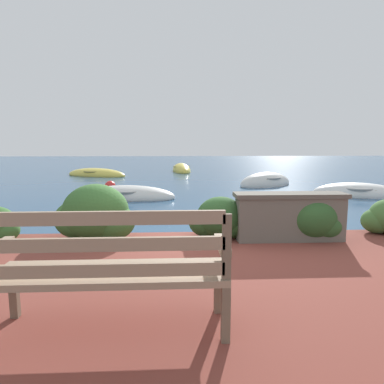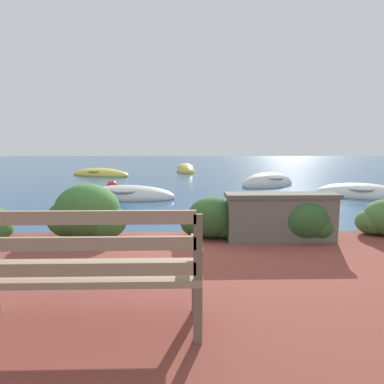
# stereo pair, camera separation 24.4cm
# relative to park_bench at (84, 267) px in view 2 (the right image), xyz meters

# --- Properties ---
(ground_plane) EXTENTS (80.00, 80.00, 0.00)m
(ground_plane) POSITION_rel_park_bench_xyz_m (0.93, 2.83, -0.71)
(ground_plane) COLOR navy
(patio_terrace) EXTENTS (9.00, 6.50, 0.22)m
(patio_terrace) POSITION_rel_park_bench_xyz_m (0.93, -0.42, -0.60)
(patio_terrace) COLOR brown
(patio_terrace) RESTS_ON ground_plane
(park_bench) EXTENTS (1.68, 0.48, 0.93)m
(park_bench) POSITION_rel_park_bench_xyz_m (0.00, 0.00, 0.00)
(park_bench) COLOR brown
(park_bench) RESTS_ON patio_terrace
(stone_wall) EXTENTS (1.57, 0.39, 0.67)m
(stone_wall) POSITION_rel_park_bench_xyz_m (2.08, 2.33, -0.15)
(stone_wall) COLOR #666056
(stone_wall) RESTS_ON patio_terrace
(hedge_clump_left) EXTENTS (1.17, 0.84, 0.79)m
(hedge_clump_left) POSITION_rel_park_bench_xyz_m (-0.68, 2.51, -0.14)
(hedge_clump_left) COLOR #38662D
(hedge_clump_left) RESTS_ON patio_terrace
(hedge_clump_centre) EXTENTS (0.88, 0.63, 0.60)m
(hedge_clump_centre) POSITION_rel_park_bench_xyz_m (1.11, 2.52, -0.23)
(hedge_clump_centre) COLOR #284C23
(hedge_clump_centre) RESTS_ON patio_terrace
(hedge_clump_right) EXTENTS (0.94, 0.67, 0.64)m
(hedge_clump_right) POSITION_rel_park_bench_xyz_m (2.40, 2.37, -0.21)
(hedge_clump_right) COLOR #2D5628
(hedge_clump_right) RESTS_ON patio_terrace
(hedge_clump_far_right) EXTENTS (0.79, 0.57, 0.54)m
(hedge_clump_far_right) POSITION_rel_park_bench_xyz_m (3.71, 2.58, -0.25)
(hedge_clump_far_right) COLOR #426B33
(hedge_clump_far_right) RESTS_ON patio_terrace
(rowboat_nearest) EXTENTS (2.95, 1.56, 0.66)m
(rowboat_nearest) POSITION_rel_park_bench_xyz_m (-0.92, 7.63, -0.65)
(rowboat_nearest) COLOR silver
(rowboat_nearest) RESTS_ON ground_plane
(rowboat_mid) EXTENTS (2.80, 1.94, 0.70)m
(rowboat_mid) POSITION_rel_park_bench_xyz_m (6.04, 7.74, -0.64)
(rowboat_mid) COLOR silver
(rowboat_mid) RESTS_ON ground_plane
(rowboat_far) EXTENTS (2.60, 2.20, 0.89)m
(rowboat_far) POSITION_rel_park_bench_xyz_m (3.91, 10.45, -0.63)
(rowboat_far) COLOR silver
(rowboat_far) RESTS_ON ground_plane
(rowboat_outer) EXTENTS (3.53, 2.60, 0.67)m
(rowboat_outer) POSITION_rel_park_bench_xyz_m (-3.44, 14.85, -0.65)
(rowboat_outer) COLOR #DBC64C
(rowboat_outer) RESTS_ON ground_plane
(rowboat_distant) EXTENTS (1.26, 3.44, 0.83)m
(rowboat_distant) POSITION_rel_park_bench_xyz_m (0.85, 17.38, -0.64)
(rowboat_distant) COLOR #DBC64C
(rowboat_distant) RESTS_ON ground_plane
(mooring_buoy) EXTENTS (0.43, 0.43, 0.39)m
(mooring_buoy) POSITION_rel_park_bench_xyz_m (-1.86, 9.96, -0.64)
(mooring_buoy) COLOR red
(mooring_buoy) RESTS_ON ground_plane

